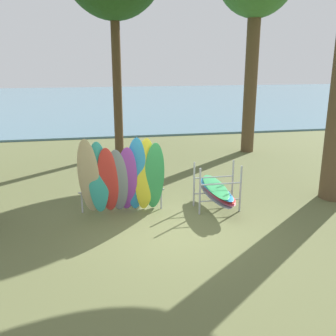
{
  "coord_description": "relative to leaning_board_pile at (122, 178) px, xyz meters",
  "views": [
    {
      "loc": [
        -1.66,
        -8.36,
        3.92
      ],
      "look_at": [
        0.22,
        1.38,
        1.1
      ],
      "focal_mm": 41.35,
      "sensor_mm": 36.0,
      "label": 1
    }
  ],
  "objects": [
    {
      "name": "leaning_board_pile",
      "position": [
        0.0,
        0.0,
        0.0
      ],
      "size": [
        2.26,
        0.92,
        2.14
      ],
      "color": "#C6B289",
      "rests_on": "ground"
    },
    {
      "name": "lake_water",
      "position": [
        1.04,
        28.15,
        -0.94
      ],
      "size": [
        80.0,
        36.0,
        0.1
      ],
      "primitive_type": "cube",
      "color": "slate",
      "rests_on": "ground"
    },
    {
      "name": "board_storage_rack",
      "position": [
        2.5,
        -0.04,
        -0.47
      ],
      "size": [
        1.15,
        2.13,
        1.25
      ],
      "color": "#9EA0A5",
      "rests_on": "ground"
    },
    {
      "name": "ground_plane",
      "position": [
        1.04,
        -1.03,
        -0.99
      ],
      "size": [
        80.0,
        80.0,
        0.0
      ],
      "primitive_type": "plane",
      "color": "#60663D"
    }
  ]
}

